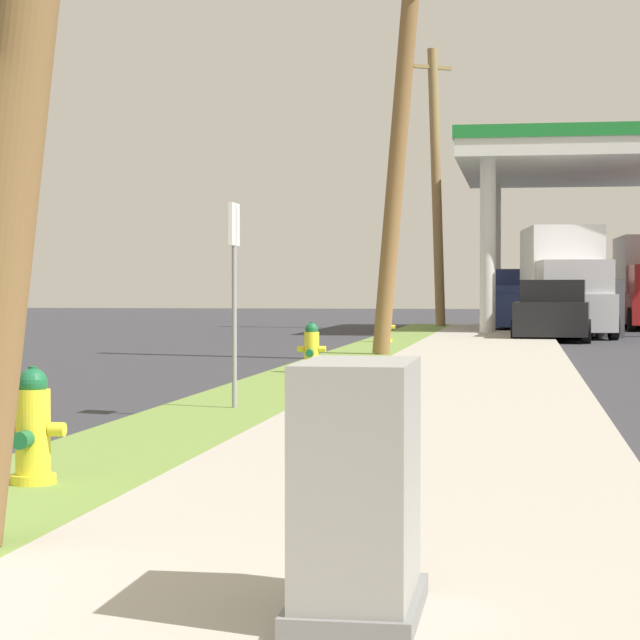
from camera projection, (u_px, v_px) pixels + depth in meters
name	position (u px, v px, depth m)	size (l,w,h in m)	color
fire_hydrant_nearest	(33.00, 433.00, 8.05)	(0.42, 0.38, 0.74)	yellow
fire_hydrant_second	(312.00, 351.00, 18.65)	(0.42, 0.38, 0.74)	yellow
fire_hydrant_third	(386.00, 328.00, 29.45)	(0.42, 0.37, 0.74)	yellow
utility_pole_midground	(399.00, 135.00, 23.64)	(1.56, 0.98, 8.02)	olive
utility_pole_background	(436.00, 185.00, 41.71)	(1.25, 0.84, 9.08)	#937047
utility_cabinet	(357.00, 499.00, 4.80)	(0.48, 0.81, 0.97)	slate
street_sign_post	(234.00, 262.00, 13.15)	(0.05, 0.36, 2.12)	gray
car_black_by_near_pump	(554.00, 313.00, 33.05)	(2.20, 4.61, 1.57)	black
truck_navy_at_forecourt	(525.00, 302.00, 40.03)	(2.34, 5.48, 1.97)	navy
truck_silver_at_far_bay	(563.00, 284.00, 36.18)	(2.69, 6.56, 3.11)	#BCBCC1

